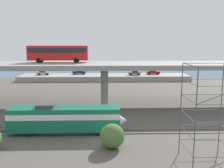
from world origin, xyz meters
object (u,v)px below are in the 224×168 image
Objects in this scene: parked_car_0 at (79,72)px; parked_car_2 at (134,73)px; scaffolding_tower at (210,112)px; parked_car_3 at (153,72)px; train_locomotive at (70,118)px; transit_bus_on_overpass at (58,52)px; parked_car_1 at (43,73)px.

parked_car_0 is 19.18m from parked_car_2.
scaffolding_tower is 2.32× the size of parked_car_3.
parked_car_3 is at bearing -164.45° from parked_car_2.
parked_car_2 and parked_car_3 have the same top height.
train_locomotive is at bearing 148.53° from scaffolding_tower.
transit_bus_on_overpass reaches higher than parked_car_3.
parked_car_0 is at bearing 89.16° from transit_bus_on_overpass.
transit_bus_on_overpass is 38.51m from parked_car_2.
parked_car_1 is (-31.61, 61.19, -3.12)m from scaffolding_tower.
train_locomotive is 52.10m from parked_car_2.
transit_bus_on_overpass reaches higher than parked_car_2.
scaffolding_tower is 2.52× the size of parked_car_2.
train_locomotive is 1.56× the size of scaffolding_tower.
scaffolding_tower is 2.28× the size of parked_car_0.
transit_bus_on_overpass reaches higher than parked_car_0.
scaffolding_tower reaches higher than parked_car_2.
train_locomotive is at bearing 94.38° from parked_car_0.
parked_car_1 is (-16.22, 51.78, 0.25)m from train_locomotive.
transit_bus_on_overpass is at bearing 126.39° from scaffolding_tower.
parked_car_2 is at bearing 170.37° from parked_car_0.
parked_car_3 is (26.07, 34.10, -8.10)m from transit_bus_on_overpass.
parked_car_3 is at bearing 52.60° from transit_bus_on_overpass.
parked_car_3 is (21.48, 51.79, 0.25)m from train_locomotive.
parked_car_2 is at bearing -164.45° from parked_car_3.
scaffolding_tower reaches higher than parked_car_0.
train_locomotive is at bearing 73.45° from parked_car_2.
train_locomotive is at bearing -72.60° from parked_car_1.
transit_bus_on_overpass is 43.69m from parked_car_3.
parked_car_2 is at bearing 73.45° from train_locomotive.
parked_car_3 is (37.71, 0.02, 0.00)m from parked_car_1.
train_locomotive is 56.07m from parked_car_3.
parked_car_2 is (14.84, 49.94, 0.25)m from train_locomotive.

